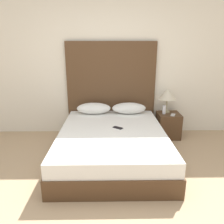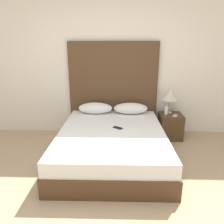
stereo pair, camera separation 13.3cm
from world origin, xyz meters
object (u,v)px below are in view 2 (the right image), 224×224
phone_on_nightstand (175,116)px  nightstand (170,126)px  table_lamp (170,95)px  phone_on_bed (118,128)px  bed (112,144)px

phone_on_nightstand → nightstand: bearing=113.1°
table_lamp → phone_on_nightstand: bearing=-67.2°
phone_on_bed → table_lamp: size_ratio=0.36×
nightstand → phone_on_nightstand: bearing=-66.9°
bed → phone_on_nightstand: size_ratio=12.27×
nightstand → phone_on_nightstand: phone_on_nightstand is taller
nightstand → bed: bearing=-143.7°
phone_on_nightstand → phone_on_bed: bearing=-149.4°
phone_on_bed → phone_on_nightstand: 1.19m
phone_on_bed → phone_on_nightstand: bearing=30.6°
nightstand → phone_on_nightstand: 0.26m
bed → phone_on_bed: 0.26m
table_lamp → phone_on_nightstand: (0.08, -0.18, -0.34)m
bed → nightstand: nightstand is taller
phone_on_bed → phone_on_nightstand: phone_on_nightstand is taller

